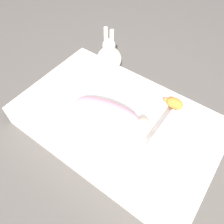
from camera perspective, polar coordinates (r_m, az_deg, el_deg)
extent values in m
plane|color=#514C47|center=(1.77, 1.21, -4.62)|extent=(12.00, 12.00, 0.00)
cube|color=white|center=(1.69, 1.27, -2.82)|extent=(1.49, 0.92, 0.20)
cube|color=white|center=(1.56, 7.17, -3.39)|extent=(0.17, 0.16, 0.02)
ellipsoid|color=pink|center=(1.54, -1.39, 0.23)|extent=(0.52, 0.27, 0.14)
sphere|color=#DBB293|center=(1.50, 8.27, -3.30)|extent=(0.10, 0.10, 0.10)
cube|color=white|center=(1.50, 17.52, -7.30)|extent=(0.31, 0.34, 0.11)
sphere|color=beige|center=(1.90, -0.76, 13.67)|extent=(0.21, 0.21, 0.21)
sphere|color=beige|center=(1.81, -0.80, 17.07)|extent=(0.10, 0.10, 0.10)
cylinder|color=beige|center=(1.75, -0.04, 19.07)|extent=(0.03, 0.03, 0.11)
cylinder|color=beige|center=(1.78, -1.62, 19.66)|extent=(0.03, 0.03, 0.11)
ellipsoid|color=orange|center=(1.70, 16.07, 2.21)|extent=(0.13, 0.09, 0.08)
sphere|color=orange|center=(1.72, 13.80, 3.22)|extent=(0.04, 0.04, 0.04)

